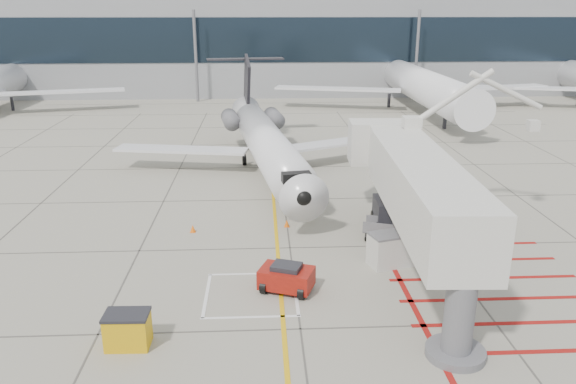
{
  "coord_description": "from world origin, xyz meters",
  "views": [
    {
      "loc": [
        -1.47,
        -23.56,
        12.25
      ],
      "look_at": [
        0.0,
        6.0,
        2.5
      ],
      "focal_mm": 35.0,
      "sensor_mm": 36.0,
      "label": 1
    }
  ],
  "objects_px": {
    "pushback_tug": "(286,277)",
    "regional_jet": "(272,130)",
    "spill_bin": "(128,330)",
    "jet_bridge": "(422,201)"
  },
  "relations": [
    {
      "from": "pushback_tug",
      "to": "spill_bin",
      "type": "bearing_deg",
      "value": -125.96
    },
    {
      "from": "regional_jet",
      "to": "spill_bin",
      "type": "bearing_deg",
      "value": -113.99
    },
    {
      "from": "jet_bridge",
      "to": "pushback_tug",
      "type": "relative_size",
      "value": 8.08
    },
    {
      "from": "regional_jet",
      "to": "jet_bridge",
      "type": "relative_size",
      "value": 1.59
    },
    {
      "from": "regional_jet",
      "to": "spill_bin",
      "type": "relative_size",
      "value": 18.66
    },
    {
      "from": "regional_jet",
      "to": "jet_bridge",
      "type": "height_order",
      "value": "regional_jet"
    },
    {
      "from": "regional_jet",
      "to": "pushback_tug",
      "type": "bearing_deg",
      "value": -97.09
    },
    {
      "from": "pushback_tug",
      "to": "regional_jet",
      "type": "bearing_deg",
      "value": 111.45
    },
    {
      "from": "regional_jet",
      "to": "pushback_tug",
      "type": "height_order",
      "value": "regional_jet"
    },
    {
      "from": "spill_bin",
      "to": "regional_jet",
      "type": "bearing_deg",
      "value": 75.62
    }
  ]
}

